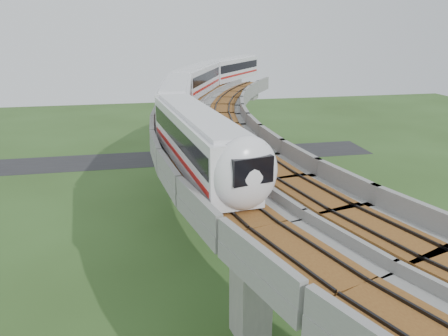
{
  "coord_description": "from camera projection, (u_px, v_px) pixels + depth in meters",
  "views": [
    {
      "loc": [
        -5.26,
        -32.98,
        18.99
      ],
      "look_at": [
        1.53,
        1.29,
        7.5
      ],
      "focal_mm": 35.0,
      "sensor_mm": 36.0,
      "label": 1
    }
  ],
  "objects": [
    {
      "name": "car_white",
      "position": [
        402.0,
        310.0,
        29.36
      ],
      "size": [
        1.91,
        4.0,
        1.32
      ],
      "primitive_type": "imported",
      "rotation": [
        0.0,
        0.0,
        0.09
      ],
      "color": "white",
      "rests_on": "dirt_lot"
    },
    {
      "name": "tree_1",
      "position": [
        254.0,
        168.0,
        53.69
      ],
      "size": [
        2.86,
        2.86,
        3.38
      ],
      "color": "#382314",
      "rests_on": "ground"
    },
    {
      "name": "tree_3",
      "position": [
        295.0,
        239.0,
        36.91
      ],
      "size": [
        2.33,
        2.33,
        2.76
      ],
      "color": "#382314",
      "rests_on": "ground"
    },
    {
      "name": "dirt_lot",
      "position": [
        370.0,
        252.0,
        38.35
      ],
      "size": [
        18.0,
        26.0,
        0.04
      ],
      "primitive_type": "cube",
      "color": "gray",
      "rests_on": "ground"
    },
    {
      "name": "car_dark",
      "position": [
        341.0,
        236.0,
        39.7
      ],
      "size": [
        4.76,
        2.59,
        1.31
      ],
      "primitive_type": "imported",
      "rotation": [
        0.0,
        0.0,
        1.75
      ],
      "color": "black",
      "rests_on": "dirt_lot"
    },
    {
      "name": "tree_2",
      "position": [
        270.0,
        195.0,
        45.88
      ],
      "size": [
        2.09,
        2.09,
        2.8
      ],
      "color": "#382314",
      "rests_on": "ground"
    },
    {
      "name": "fence",
      "position": [
        316.0,
        238.0,
        39.2
      ],
      "size": [
        3.87,
        38.73,
        1.5
      ],
      "color": "#2D382D",
      "rests_on": "ground"
    },
    {
      "name": "metro_train",
      "position": [
        206.0,
        89.0,
        47.83
      ],
      "size": [
        19.55,
        59.4,
        3.64
      ],
      "color": "silver",
      "rests_on": "ground"
    },
    {
      "name": "ground",
      "position": [
        210.0,
        256.0,
        37.64
      ],
      "size": [
        160.0,
        160.0,
        0.0
      ],
      "primitive_type": "plane",
      "color": "#2D471C",
      "rests_on": "ground"
    },
    {
      "name": "viaduct",
      "position": [
        255.0,
        153.0,
        35.52
      ],
      "size": [
        19.58,
        73.98,
        11.4
      ],
      "color": "#99968E",
      "rests_on": "ground"
    },
    {
      "name": "asphalt_road",
      "position": [
        177.0,
        157.0,
        65.58
      ],
      "size": [
        60.0,
        8.0,
        0.03
      ],
      "primitive_type": "cube",
      "color": "#232326",
      "rests_on": "ground"
    },
    {
      "name": "tree_0",
      "position": [
        269.0,
        150.0,
        61.32
      ],
      "size": [
        3.12,
        3.12,
        3.52
      ],
      "color": "#382314",
      "rests_on": "ground"
    },
    {
      "name": "tree_4",
      "position": [
        345.0,
        280.0,
        30.15
      ],
      "size": [
        3.04,
        3.04,
        3.49
      ],
      "color": "#382314",
      "rests_on": "ground"
    }
  ]
}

